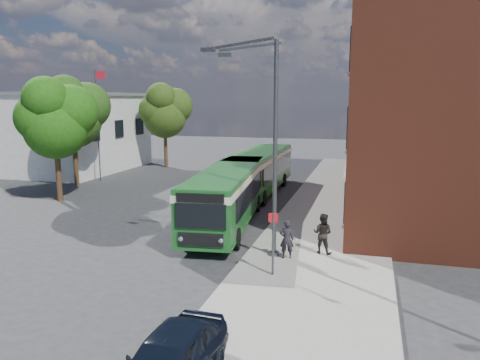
% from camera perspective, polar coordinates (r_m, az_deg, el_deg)
% --- Properties ---
extents(ground, '(120.00, 120.00, 0.00)m').
position_cam_1_polar(ground, '(23.46, -7.49, -6.79)').
color(ground, '#2C2C2E').
rests_on(ground, ground).
extents(pavement, '(6.00, 48.00, 0.15)m').
position_cam_1_polar(pavement, '(29.46, 11.49, -3.33)').
color(pavement, gray).
rests_on(pavement, ground).
extents(kerb_line, '(0.12, 48.00, 0.01)m').
position_cam_1_polar(kerb_line, '(29.83, 5.63, -3.15)').
color(kerb_line, beige).
rests_on(kerb_line, ground).
extents(brick_office, '(12.10, 26.00, 14.20)m').
position_cam_1_polar(brick_office, '(33.05, 24.80, 9.43)').
color(brick_office, maroon).
rests_on(brick_office, ground).
extents(white_building, '(9.40, 13.40, 7.30)m').
position_cam_1_polar(white_building, '(47.20, -19.30, 5.59)').
color(white_building, beige).
rests_on(white_building, ground).
extents(flagpole, '(0.95, 0.10, 9.00)m').
position_cam_1_polar(flagpole, '(39.91, -16.92, 6.89)').
color(flagpole, '#3E4044').
rests_on(flagpole, ground).
extents(street_lamp, '(2.96, 2.38, 9.00)m').
position_cam_1_polar(street_lamp, '(19.19, 3.25, 4.19)').
color(street_lamp, '#3E4044').
rests_on(street_lamp, ground).
extents(bus_stop_sign, '(0.35, 0.08, 2.52)m').
position_cam_1_polar(bus_stop_sign, '(17.56, 4.04, -7.29)').
color(bus_stop_sign, '#3E4044').
rests_on(bus_stop_sign, ground).
extents(bus_front, '(3.82, 12.26, 3.02)m').
position_cam_1_polar(bus_front, '(24.94, -1.47, -1.37)').
color(bus_front, '#1A5A20').
rests_on(bus_front, ground).
extents(bus_rear, '(2.64, 11.93, 3.02)m').
position_cam_1_polar(bus_rear, '(33.53, 2.45, 1.50)').
color(bus_rear, '#19631A').
rests_on(bus_rear, ground).
extents(pedestrian_a, '(0.67, 0.53, 1.61)m').
position_cam_1_polar(pedestrian_a, '(19.56, 5.72, -7.21)').
color(pedestrian_a, black).
rests_on(pedestrian_a, pavement).
extents(pedestrian_b, '(0.97, 0.83, 1.75)m').
position_cam_1_polar(pedestrian_b, '(20.36, 10.04, -6.43)').
color(pedestrian_b, black).
rests_on(pedestrian_b, pavement).
extents(tree_left, '(4.81, 4.57, 8.11)m').
position_cam_1_polar(tree_left, '(32.55, -21.61, 7.07)').
color(tree_left, '#372514').
rests_on(tree_left, ground).
extents(tree_mid, '(5.03, 4.78, 8.49)m').
position_cam_1_polar(tree_mid, '(38.20, -19.69, 7.86)').
color(tree_mid, '#372514').
rests_on(tree_mid, ground).
extents(tree_right, '(4.91, 4.67, 8.29)m').
position_cam_1_polar(tree_right, '(46.82, -9.12, 8.39)').
color(tree_right, '#372514').
rests_on(tree_right, ground).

